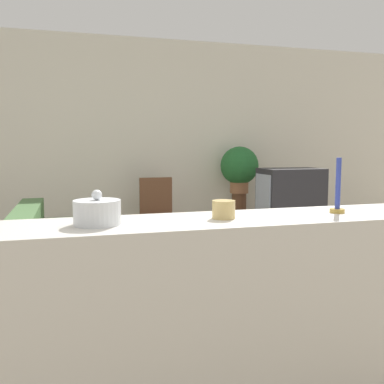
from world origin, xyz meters
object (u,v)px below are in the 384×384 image
potted_plant (239,167)px  decorative_bowl (97,212)px  television (290,193)px  wooden_chair (158,214)px  couch (67,268)px

potted_plant → decorative_bowl: (-2.04, -3.47, 0.01)m
television → wooden_chair: (-1.44, 0.55, -0.27)m
wooden_chair → decorative_bowl: decorative_bowl is taller
wooden_chair → potted_plant: size_ratio=1.54×
couch → decorative_bowl: size_ratio=8.65×
couch → potted_plant: size_ratio=2.70×
television → potted_plant: size_ratio=1.15×
wooden_chair → decorative_bowl: (-0.89, -3.18, 0.54)m
television → wooden_chair: television is taller
television → potted_plant: (-0.29, 0.84, 0.26)m
potted_plant → decorative_bowl: potted_plant is taller
television → wooden_chair: size_ratio=0.74×
couch → wooden_chair: bearing=49.8°
wooden_chair → decorative_bowl: bearing=-105.6°
television → decorative_bowl: 3.53m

